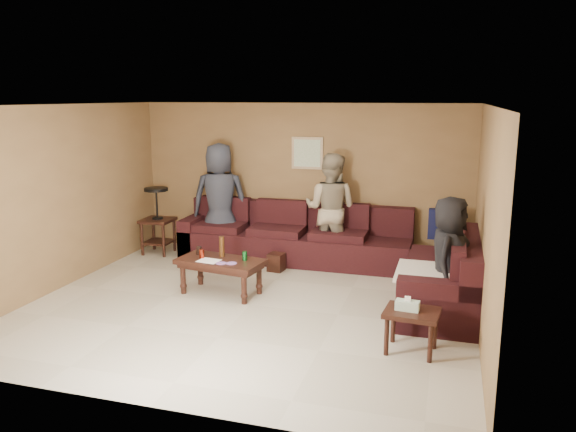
% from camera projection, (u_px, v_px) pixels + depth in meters
% --- Properties ---
extents(room, '(5.60, 5.50, 2.50)m').
position_uv_depth(room, '(249.00, 175.00, 6.80)').
color(room, '#B7B19B').
rests_on(room, ground).
extents(sectional_sofa, '(4.65, 2.90, 0.97)m').
position_uv_depth(sectional_sofa, '(337.00, 254.00, 8.28)').
color(sectional_sofa, black).
rests_on(sectional_sofa, ground).
extents(coffee_table, '(1.21, 0.73, 0.76)m').
position_uv_depth(coffee_table, '(221.00, 265.00, 7.48)').
color(coffee_table, black).
rests_on(coffee_table, ground).
extents(end_table_left, '(0.50, 0.50, 1.12)m').
position_uv_depth(end_table_left, '(158.00, 219.00, 9.39)').
color(end_table_left, black).
rests_on(end_table_left, ground).
extents(side_table_right, '(0.59, 0.50, 0.60)m').
position_uv_depth(side_table_right, '(411.00, 316.00, 5.76)').
color(side_table_right, black).
rests_on(side_table_right, ground).
extents(waste_bin, '(0.25, 0.25, 0.27)m').
position_uv_depth(waste_bin, '(276.00, 262.00, 8.52)').
color(waste_bin, black).
rests_on(waste_bin, ground).
extents(wall_art, '(0.52, 0.04, 0.52)m').
position_uv_depth(wall_art, '(307.00, 153.00, 9.09)').
color(wall_art, tan).
rests_on(wall_art, ground).
extents(person_left, '(1.04, 0.82, 1.87)m').
position_uv_depth(person_left, '(220.00, 200.00, 9.25)').
color(person_left, '#2A2E3B').
rests_on(person_left, ground).
extents(person_middle, '(0.92, 0.76, 1.75)m').
position_uv_depth(person_middle, '(330.00, 209.00, 8.77)').
color(person_middle, tan).
rests_on(person_middle, ground).
extents(person_right, '(0.61, 0.80, 1.48)m').
position_uv_depth(person_right, '(449.00, 259.00, 6.56)').
color(person_right, black).
rests_on(person_right, ground).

